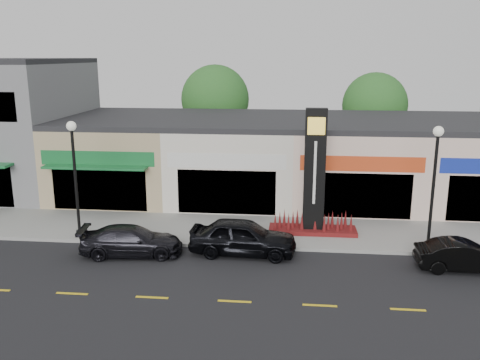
# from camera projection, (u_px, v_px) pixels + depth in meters

# --- Properties ---
(ground) EXTENTS (120.00, 120.00, 0.00)m
(ground) POSITION_uv_depth(u_px,v_px,m) (243.00, 267.00, 20.91)
(ground) COLOR black
(ground) RESTS_ON ground
(sidewalk) EXTENTS (52.00, 4.30, 0.15)m
(sidewalk) POSITION_uv_depth(u_px,v_px,m) (251.00, 230.00, 25.09)
(sidewalk) COLOR gray
(sidewalk) RESTS_ON ground
(curb) EXTENTS (52.00, 0.20, 0.15)m
(curb) POSITION_uv_depth(u_px,v_px,m) (247.00, 247.00, 22.92)
(curb) COLOR gray
(curb) RESTS_ON ground
(shop_beige) EXTENTS (7.00, 10.85, 4.80)m
(shop_beige) POSITION_uv_depth(u_px,v_px,m) (127.00, 154.00, 32.24)
(shop_beige) COLOR tan
(shop_beige) RESTS_ON ground
(shop_cream) EXTENTS (7.00, 10.01, 4.80)m
(shop_cream) POSITION_uv_depth(u_px,v_px,m) (236.00, 156.00, 31.56)
(shop_cream) COLOR silver
(shop_cream) RESTS_ON ground
(shop_pink_w) EXTENTS (7.00, 10.01, 4.80)m
(shop_pink_w) POSITION_uv_depth(u_px,v_px,m) (351.00, 158.00, 30.87)
(shop_pink_w) COLOR beige
(shop_pink_w) RESTS_ON ground
(shop_pink_e) EXTENTS (7.00, 10.01, 4.80)m
(shop_pink_e) POSITION_uv_depth(u_px,v_px,m) (470.00, 161.00, 30.19)
(shop_pink_e) COLOR beige
(shop_pink_e) RESTS_ON ground
(tree_rear_west) EXTENTS (5.20, 5.20, 7.83)m
(tree_rear_west) POSITION_uv_depth(u_px,v_px,m) (215.00, 99.00, 38.88)
(tree_rear_west) COLOR #382619
(tree_rear_west) RESTS_ON ground
(tree_rear_mid) EXTENTS (4.80, 4.80, 7.29)m
(tree_rear_mid) POSITION_uv_depth(u_px,v_px,m) (375.00, 105.00, 37.79)
(tree_rear_mid) COLOR #382619
(tree_rear_mid) RESTS_ON ground
(lamp_west_near) EXTENTS (0.44, 0.44, 5.47)m
(lamp_west_near) POSITION_uv_depth(u_px,v_px,m) (75.00, 168.00, 23.27)
(lamp_west_near) COLOR black
(lamp_west_near) RESTS_ON sidewalk
(lamp_east_near) EXTENTS (0.44, 0.44, 5.47)m
(lamp_east_near) POSITION_uv_depth(u_px,v_px,m) (434.00, 176.00, 21.70)
(lamp_east_near) COLOR black
(lamp_east_near) RESTS_ON sidewalk
(pylon_sign) EXTENTS (4.20, 1.30, 6.00)m
(pylon_sign) POSITION_uv_depth(u_px,v_px,m) (314.00, 190.00, 24.12)
(pylon_sign) COLOR #55140E
(pylon_sign) RESTS_ON sidewalk
(car_dark_sedan) EXTENTS (2.31, 4.59, 1.28)m
(car_dark_sedan) POSITION_uv_depth(u_px,v_px,m) (131.00, 241.00, 22.10)
(car_dark_sedan) COLOR black
(car_dark_sedan) RESTS_ON ground
(car_black_sedan) EXTENTS (2.09, 4.73, 1.58)m
(car_black_sedan) POSITION_uv_depth(u_px,v_px,m) (243.00, 237.00, 22.14)
(car_black_sedan) COLOR black
(car_black_sedan) RESTS_ON ground
(car_black_conv) EXTENTS (1.33, 3.77, 1.24)m
(car_black_conv) POSITION_uv_depth(u_px,v_px,m) (464.00, 256.00, 20.49)
(car_black_conv) COLOR black
(car_black_conv) RESTS_ON ground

